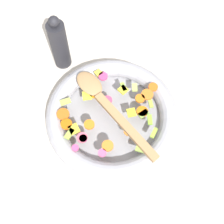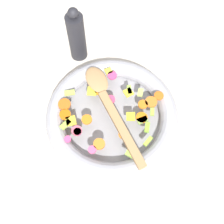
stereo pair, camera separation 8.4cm
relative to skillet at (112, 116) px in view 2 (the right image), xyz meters
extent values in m
plane|color=beige|center=(0.00, 0.00, -0.02)|extent=(4.00, 4.00, 0.00)
cylinder|color=gray|center=(0.00, 0.00, -0.02)|extent=(0.32, 0.32, 0.01)
torus|color=#9E9EA5|center=(0.00, 0.00, 0.00)|extent=(0.37, 0.37, 0.05)
cylinder|color=orange|center=(0.01, 0.14, 0.03)|extent=(0.03, 0.03, 0.01)
cylinder|color=orange|center=(0.05, 0.06, 0.03)|extent=(0.04, 0.04, 0.01)
cylinder|color=#E0600D|center=(-0.04, -0.12, 0.03)|extent=(0.04, 0.04, 0.01)
cylinder|color=orange|center=(0.02, 0.09, 0.03)|extent=(0.04, 0.04, 0.01)
cylinder|color=orange|center=(0.07, 0.00, 0.03)|extent=(0.04, 0.04, 0.01)
cylinder|color=#D65F1A|center=(-0.07, -0.11, 0.03)|extent=(0.05, 0.05, 0.01)
cylinder|color=orange|center=(-0.01, -0.07, 0.03)|extent=(0.04, 0.04, 0.01)
cylinder|color=orange|center=(-0.07, -0.01, 0.03)|extent=(0.03, 0.03, 0.01)
cylinder|color=orange|center=(0.07, -0.07, 0.03)|extent=(0.04, 0.04, 0.01)
cylinder|color=orange|center=(0.02, 0.11, 0.03)|extent=(0.05, 0.05, 0.01)
cube|color=#8CB642|center=(-0.04, 0.07, 0.03)|extent=(0.03, 0.02, 0.01)
cube|color=#8BAC48|center=(0.06, 0.06, 0.03)|extent=(0.02, 0.03, 0.01)
cube|color=#99C150|center=(-0.11, 0.01, 0.03)|extent=(0.03, 0.03, 0.01)
cube|color=#B2C74E|center=(-0.10, -0.08, 0.03)|extent=(0.02, 0.03, 0.01)
cube|color=#91B73A|center=(0.12, 0.05, 0.03)|extent=(0.02, 0.03, 0.01)
cube|color=#84C333|center=(0.08, 0.07, 0.03)|extent=(0.03, 0.03, 0.01)
cube|color=#8AAF47|center=(0.13, -0.01, 0.03)|extent=(0.03, 0.03, 0.01)
cube|color=#97BB3E|center=(0.05, 0.10, 0.03)|extent=(0.02, 0.02, 0.01)
cube|color=#B0CC5C|center=(-0.02, 0.10, 0.03)|extent=(0.03, 0.03, 0.01)
cube|color=#9CC045|center=(-0.02, -0.13, 0.03)|extent=(0.03, 0.03, 0.01)
cylinder|color=#D84179|center=(-0.10, 0.05, 0.03)|extent=(0.03, 0.03, 0.01)
cylinder|color=#DD4981|center=(0.03, -0.14, 0.03)|extent=(0.03, 0.03, 0.01)
cylinder|color=#D3416A|center=(-0.04, 0.01, 0.03)|extent=(0.03, 0.03, 0.01)
cylinder|color=#E1586F|center=(0.01, -0.11, 0.03)|extent=(0.04, 0.04, 0.01)
cylinder|color=#D95583|center=(0.08, -0.09, 0.03)|extent=(0.03, 0.03, 0.01)
cylinder|color=#C43570|center=(0.02, -0.11, 0.03)|extent=(0.03, 0.03, 0.01)
cube|color=yellow|center=(-0.03, 0.07, 0.03)|extent=(0.03, 0.03, 0.01)
cube|color=gold|center=(-0.12, 0.04, 0.03)|extent=(0.02, 0.02, 0.01)
cube|color=yellow|center=(-0.02, -0.11, 0.03)|extent=(0.03, 0.03, 0.01)
cube|color=yellow|center=(0.03, 0.04, 0.03)|extent=(0.03, 0.03, 0.01)
cube|color=gold|center=(-0.08, -0.02, 0.03)|extent=(0.03, 0.03, 0.01)
cube|color=#A87F51|center=(0.06, 0.00, 0.04)|extent=(0.24, 0.03, 0.01)
ellipsoid|color=#A87F51|center=(-0.10, 0.00, 0.04)|extent=(0.09, 0.06, 0.01)
cylinder|color=#232328|center=(-0.25, 0.00, 0.06)|extent=(0.05, 0.05, 0.17)
sphere|color=#232328|center=(-0.25, 0.00, 0.16)|extent=(0.03, 0.03, 0.03)
camera|label=1|loc=(0.29, -0.23, 0.78)|focal=50.00mm
camera|label=2|loc=(0.34, -0.15, 0.78)|focal=50.00mm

